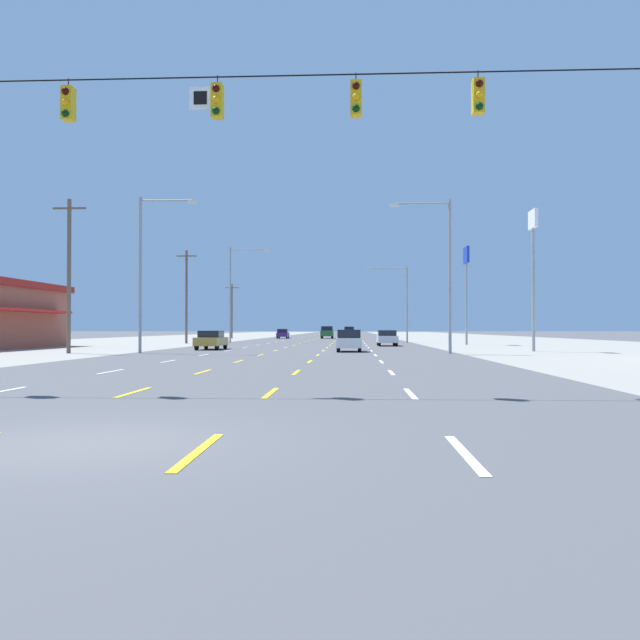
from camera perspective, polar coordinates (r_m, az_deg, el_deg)
name	(u,v)px	position (r m, az deg, el deg)	size (l,w,h in m)	color
ground_plane	(319,342)	(74.90, -0.07, -2.01)	(572.00, 572.00, 0.00)	#4C4C4F
lot_apron_left	(115,342)	(80.06, -18.06, -1.89)	(28.00, 440.00, 0.01)	gray
lot_apron_right	(531,342)	(77.69, 18.50, -1.93)	(28.00, 440.00, 0.01)	gray
lane_markings	(330,337)	(113.36, 0.91, -1.59)	(10.64, 227.60, 0.01)	white
signal_span_wire	(198,172)	(17.82, -10.94, 12.99)	(24.83, 0.52, 9.81)	brown
hatchback_inner_right_nearest	(349,340)	(44.30, 2.64, -1.86)	(1.72, 3.90, 1.54)	white
sedan_far_left_near	(211,340)	(49.47, -9.80, -1.77)	(1.80, 4.50, 1.46)	#B28C33
sedan_far_right_mid	(387,338)	(59.23, 6.08, -1.61)	(1.80, 4.50, 1.46)	silver
hatchback_far_left_midfar	(283,334)	(101.49, -3.38, -1.24)	(1.72, 3.90, 1.54)	#4C196B
suv_center_turn_far	(327,332)	(102.49, 0.64, -1.10)	(1.98, 4.90, 1.98)	#235B2D
sedan_inner_right_farther	(350,333)	(115.00, 2.72, -1.20)	(1.80, 4.50, 1.46)	#B28C33
suv_inner_right_farthest	(349,331)	(124.20, 2.65, -1.04)	(1.98, 4.90, 1.98)	#4C196B
pole_sign_right_row_1	(533,251)	(47.32, 18.71, 5.95)	(0.24, 1.67, 10.02)	gray
pole_sign_right_row_2	(466,271)	(64.58, 13.09, 4.38)	(0.24, 2.18, 9.75)	gray
streetlight_left_row_0	(145,264)	(43.35, -15.50, 4.93)	(3.82, 0.26, 10.34)	gray
streetlight_right_row_0	(444,265)	(41.58, 11.15, 4.92)	(3.92, 0.26, 9.98)	gray
streetlight_left_row_1	(234,288)	(73.39, -7.79, 2.91)	(4.54, 0.26, 10.97)	gray
streetlight_right_row_1	(402,297)	(72.30, 7.42, 2.06)	(4.87, 0.26, 8.70)	gray
utility_pole_left_row_0	(69,273)	(44.44, -21.75, 3.96)	(2.20, 0.26, 10.10)	brown
utility_pole_left_row_1	(186,295)	(69.78, -11.98, 2.21)	(2.20, 0.26, 10.08)	brown
utility_pole_left_row_2	(232,310)	(103.41, -7.97, 0.89)	(2.20, 0.26, 8.84)	brown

